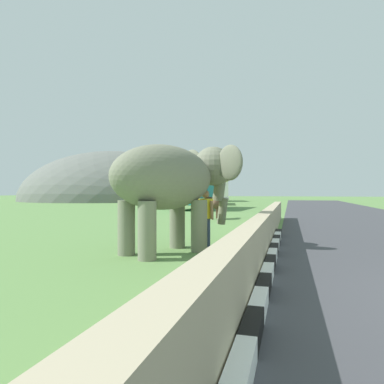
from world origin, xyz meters
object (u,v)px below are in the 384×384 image
person_handler (205,215)px  bus_teal (198,186)px  bus_white (218,188)px  elephant (174,180)px  cow_mid (207,200)px  cow_near (218,204)px  cow_far (222,200)px  bus_orange (197,188)px

person_handler → bus_teal: bearing=15.2°
bus_white → elephant: bearing=-170.1°
elephant → cow_mid: 20.75m
bus_white → cow_near: (-36.32, -7.26, -1.21)m
bus_teal → cow_far: bearing=-133.2°
cow_near → bus_white: bearing=11.3°
person_handler → cow_mid: bearing=13.1°
cow_far → bus_orange: bearing=22.4°
cow_near → cow_far: 8.50m
person_handler → bus_teal: (20.88, 5.68, 1.15)m
elephant → bus_teal: bearing=13.0°
bus_orange → cow_far: bearing=-157.6°
bus_white → cow_mid: bearing=-170.7°
elephant → cow_far: bearing=7.2°
bus_white → cow_near: 37.06m
bus_orange → cow_far: (-13.84, -5.70, -1.21)m
cow_mid → cow_far: same height
bus_teal → bus_orange: bearing=15.1°
cow_near → cow_far: (8.38, 1.39, 0.00)m
elephant → cow_near: (11.19, 1.07, -1.06)m
elephant → bus_orange: (33.41, 8.16, 0.15)m
cow_mid → person_handler: bearing=-166.9°
cow_mid → bus_orange: bearing=18.1°
cow_near → cow_mid: 9.59m
cow_near → cow_far: same height
bus_teal → bus_orange: size_ratio=0.95×
bus_white → cow_near: bearing=-168.7°
cow_far → person_handler: bearing=-170.6°
person_handler → cow_far: (18.41, 3.04, -0.06)m
bus_teal → bus_white: same height
bus_teal → cow_far: (-2.48, -2.64, -1.21)m
person_handler → bus_white: bus_white is taller
cow_mid → cow_far: bearing=-118.6°
bus_orange → cow_mid: bus_orange is taller
bus_teal → bus_white: size_ratio=0.98×
bus_orange → elephant: bearing=-166.3°
elephant → person_handler: elephant is taller
elephant → cow_near: elephant is taller
bus_orange → cow_near: (-22.22, -7.09, -1.21)m
bus_white → person_handler: bearing=-169.1°
person_handler → cow_near: bearing=9.3°
bus_white → cow_mid: (-27.16, -4.43, -1.21)m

